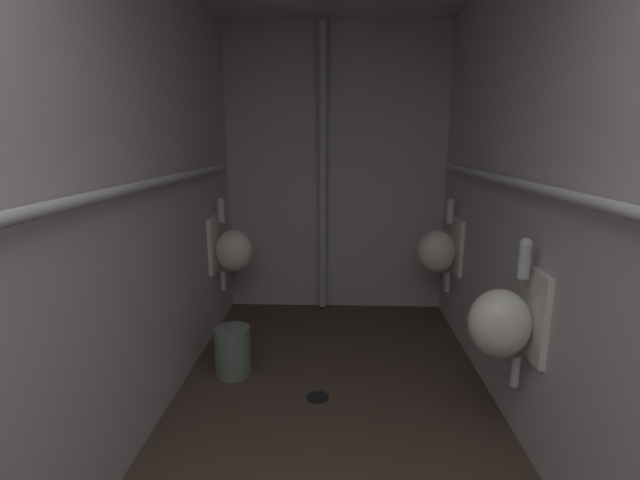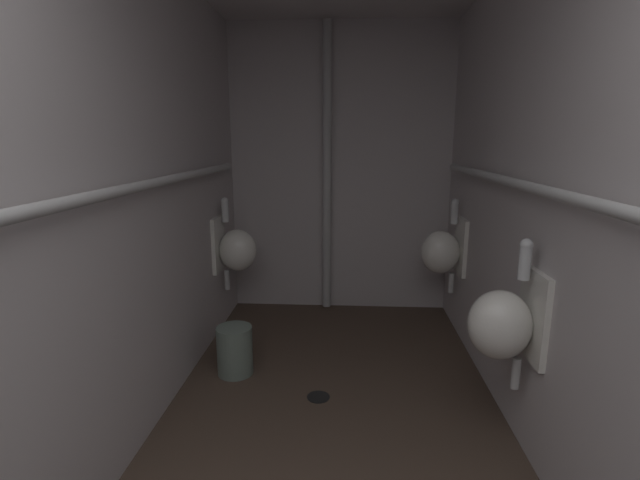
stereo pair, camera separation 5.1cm
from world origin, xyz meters
The scene contains 12 objects.
floor centered at (0.00, 2.01, -0.04)m, with size 2.07×4.14×0.08m, color #47382D.
wall_left centered at (-1.00, 2.01, 1.26)m, with size 0.06×4.14×2.52m, color #BDB5B6.
wall_right centered at (1.00, 2.01, 1.26)m, with size 0.06×4.14×2.52m, color #BDB5B6.
wall_back centered at (0.00, 4.05, 1.26)m, with size 2.07×0.06×2.52m, color #BDB5B6.
urinal_left_mid centered at (-0.83, 3.44, 0.68)m, with size 0.32×0.30×0.76m.
urinal_right_mid centered at (0.83, 2.03, 0.68)m, with size 0.32×0.30×0.76m.
urinal_right_far centered at (0.83, 3.47, 0.68)m, with size 0.32×0.30×0.76m.
supply_pipe_left centered at (-0.91, 1.99, 1.32)m, with size 0.06×3.35×0.06m.
supply_pipe_right centered at (0.91, 2.03, 1.32)m, with size 0.06×3.35×0.06m.
standpipe_back_wall centered at (-0.11, 3.94, 1.26)m, with size 0.08×0.08×2.47m, color #B2B2B2.
floor_drain centered at (-0.09, 2.44, 0.00)m, with size 0.14×0.14×0.01m, color black.
waste_bin centered at (-0.67, 2.70, 0.16)m, with size 0.24×0.24×0.33m, color slate.
Camera 1 is at (0.02, -0.07, 1.54)m, focal length 25.65 mm.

